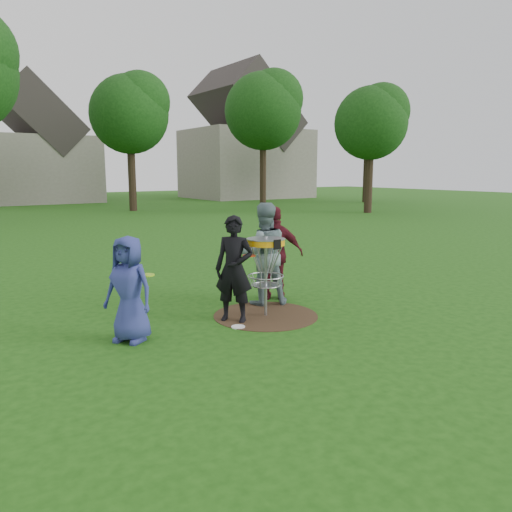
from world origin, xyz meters
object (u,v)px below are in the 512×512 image
player_grey (263,254)px  player_maroon (275,253)px  player_black (234,269)px  disc_golf_basket (266,257)px  player_blue (129,289)px

player_grey → player_maroon: (0.38, 0.15, -0.05)m
player_black → player_grey: (1.01, 0.63, 0.07)m
disc_golf_basket → player_black: bearing=176.2°
player_maroon → player_black: bearing=67.4°
player_blue → player_black: 1.78m
player_blue → player_grey: size_ratio=0.82×
player_blue → player_black: size_ratio=0.88×
player_maroon → disc_golf_basket: player_maroon is taller
player_blue → player_maroon: (3.17, 0.78, 0.12)m
player_grey → disc_golf_basket: (-0.41, -0.67, 0.07)m
disc_golf_basket → player_blue: bearing=178.9°
player_blue → player_black: bearing=53.7°
player_black → player_grey: bearing=81.1°
player_black → player_grey: size_ratio=0.93×
player_blue → player_maroon: bearing=67.7°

